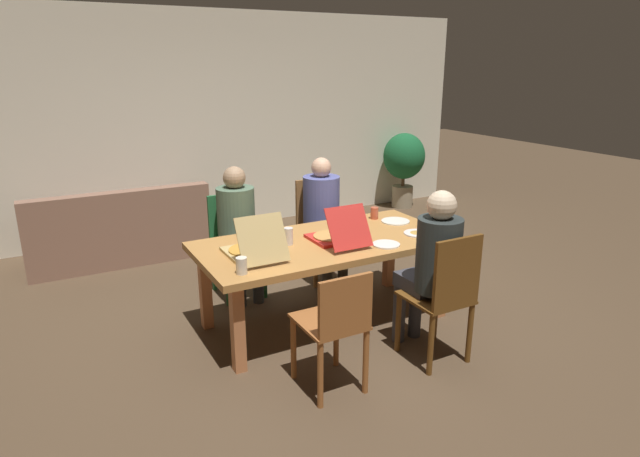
{
  "coord_description": "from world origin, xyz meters",
  "views": [
    {
      "loc": [
        -2.03,
        -3.64,
        2.12
      ],
      "look_at": [
        0.0,
        0.1,
        0.8
      ],
      "focal_mm": 30.29,
      "sensor_mm": 36.0,
      "label": 1
    }
  ],
  "objects_px": {
    "plate_3": "(395,221)",
    "drinking_glass_1": "(242,266)",
    "drinking_glass_2": "(288,236)",
    "chair_0": "(317,228)",
    "plate_1": "(418,233)",
    "person_0": "(323,209)",
    "chair_3": "(335,325)",
    "dining_table": "(326,249)",
    "person_2": "(238,221)",
    "couch": "(119,234)",
    "chair_1": "(445,294)",
    "pizza_box_1": "(252,249)",
    "drinking_glass_3": "(374,213)",
    "person_1": "(433,260)",
    "plate_2": "(345,223)",
    "plate_0": "(386,244)",
    "potted_plant": "(404,161)",
    "drinking_glass_0": "(243,229)",
    "chair_2": "(234,240)"
  },
  "relations": [
    {
      "from": "person_2",
      "to": "drinking_glass_2",
      "type": "distance_m",
      "value": 0.81
    },
    {
      "from": "person_0",
      "to": "chair_1",
      "type": "height_order",
      "value": "person_0"
    },
    {
      "from": "person_1",
      "to": "drinking_glass_2",
      "type": "xyz_separation_m",
      "value": [
        -0.73,
        0.88,
        0.05
      ]
    },
    {
      "from": "couch",
      "to": "plate_2",
      "type": "bearing_deg",
      "value": -51.46
    },
    {
      "from": "drinking_glass_0",
      "to": "drinking_glass_1",
      "type": "xyz_separation_m",
      "value": [
        -0.3,
        -0.74,
        -0.01
      ]
    },
    {
      "from": "person_0",
      "to": "drinking_glass_3",
      "type": "distance_m",
      "value": 0.55
    },
    {
      "from": "chair_2",
      "to": "couch",
      "type": "bearing_deg",
      "value": 120.27
    },
    {
      "from": "plate_0",
      "to": "couch",
      "type": "height_order",
      "value": "couch"
    },
    {
      "from": "chair_2",
      "to": "pizza_box_1",
      "type": "height_order",
      "value": "pizza_box_1"
    },
    {
      "from": "plate_1",
      "to": "person_2",
      "type": "bearing_deg",
      "value": 138.3
    },
    {
      "from": "pizza_box_1",
      "to": "plate_2",
      "type": "bearing_deg",
      "value": 19.53
    },
    {
      "from": "plate_0",
      "to": "person_1",
      "type": "bearing_deg",
      "value": -82.68
    },
    {
      "from": "person_0",
      "to": "pizza_box_1",
      "type": "bearing_deg",
      "value": -141.84
    },
    {
      "from": "pizza_box_1",
      "to": "plate_0",
      "type": "relative_size",
      "value": 2.4
    },
    {
      "from": "chair_1",
      "to": "plate_1",
      "type": "relative_size",
      "value": 4.26
    },
    {
      "from": "person_0",
      "to": "drinking_glass_0",
      "type": "distance_m",
      "value": 1.07
    },
    {
      "from": "person_0",
      "to": "drinking_glass_1",
      "type": "distance_m",
      "value": 1.73
    },
    {
      "from": "chair_3",
      "to": "couch",
      "type": "height_order",
      "value": "chair_3"
    },
    {
      "from": "plate_3",
      "to": "drinking_glass_1",
      "type": "distance_m",
      "value": 1.75
    },
    {
      "from": "person_2",
      "to": "couch",
      "type": "distance_m",
      "value": 1.82
    },
    {
      "from": "drinking_glass_3",
      "to": "couch",
      "type": "relative_size",
      "value": 0.06
    },
    {
      "from": "person_0",
      "to": "plate_2",
      "type": "bearing_deg",
      "value": -94.84
    },
    {
      "from": "plate_1",
      "to": "drinking_glass_0",
      "type": "bearing_deg",
      "value": 155.08
    },
    {
      "from": "chair_1",
      "to": "plate_1",
      "type": "xyz_separation_m",
      "value": [
        0.34,
        0.75,
        0.2
      ]
    },
    {
      "from": "pizza_box_1",
      "to": "drinking_glass_3",
      "type": "bearing_deg",
      "value": 15.5
    },
    {
      "from": "plate_1",
      "to": "person_1",
      "type": "bearing_deg",
      "value": -119.51
    },
    {
      "from": "person_0",
      "to": "plate_0",
      "type": "distance_m",
      "value": 1.14
    },
    {
      "from": "chair_2",
      "to": "potted_plant",
      "type": "relative_size",
      "value": 0.84
    },
    {
      "from": "drinking_glass_1",
      "to": "potted_plant",
      "type": "xyz_separation_m",
      "value": [
        3.71,
        3.09,
        -0.08
      ]
    },
    {
      "from": "chair_3",
      "to": "dining_table",
      "type": "bearing_deg",
      "value": 64.29
    },
    {
      "from": "person_2",
      "to": "chair_3",
      "type": "distance_m",
      "value": 1.78
    },
    {
      "from": "chair_3",
      "to": "plate_0",
      "type": "height_order",
      "value": "chair_3"
    },
    {
      "from": "chair_1",
      "to": "plate_3",
      "type": "distance_m",
      "value": 1.21
    },
    {
      "from": "person_0",
      "to": "person_1",
      "type": "relative_size",
      "value": 0.97
    },
    {
      "from": "person_2",
      "to": "plate_1",
      "type": "distance_m",
      "value": 1.61
    },
    {
      "from": "pizza_box_1",
      "to": "plate_3",
      "type": "bearing_deg",
      "value": 7.7
    },
    {
      "from": "person_1",
      "to": "plate_0",
      "type": "bearing_deg",
      "value": 97.32
    },
    {
      "from": "chair_1",
      "to": "person_1",
      "type": "height_order",
      "value": "person_1"
    },
    {
      "from": "chair_2",
      "to": "chair_1",
      "type": "bearing_deg",
      "value": -66.12
    },
    {
      "from": "dining_table",
      "to": "drinking_glass_1",
      "type": "bearing_deg",
      "value": -157.53
    },
    {
      "from": "chair_0",
      "to": "plate_1",
      "type": "relative_size",
      "value": 4.28
    },
    {
      "from": "chair_0",
      "to": "drinking_glass_1",
      "type": "relative_size",
      "value": 8.48
    },
    {
      "from": "chair_1",
      "to": "couch",
      "type": "relative_size",
      "value": 0.53
    },
    {
      "from": "person_0",
      "to": "plate_1",
      "type": "height_order",
      "value": "person_0"
    },
    {
      "from": "plate_2",
      "to": "person_1",
      "type": "bearing_deg",
      "value": -87.97
    },
    {
      "from": "drinking_glass_3",
      "to": "plate_0",
      "type": "bearing_deg",
      "value": -116.84
    },
    {
      "from": "plate_2",
      "to": "drinking_glass_2",
      "type": "xyz_separation_m",
      "value": [
        -0.69,
        -0.27,
        0.06
      ]
    },
    {
      "from": "drinking_glass_1",
      "to": "drinking_glass_2",
      "type": "height_order",
      "value": "drinking_glass_2"
    },
    {
      "from": "drinking_glass_2",
      "to": "couch",
      "type": "distance_m",
      "value": 2.59
    },
    {
      "from": "pizza_box_1",
      "to": "drinking_glass_1",
      "type": "distance_m",
      "value": 0.37
    }
  ]
}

